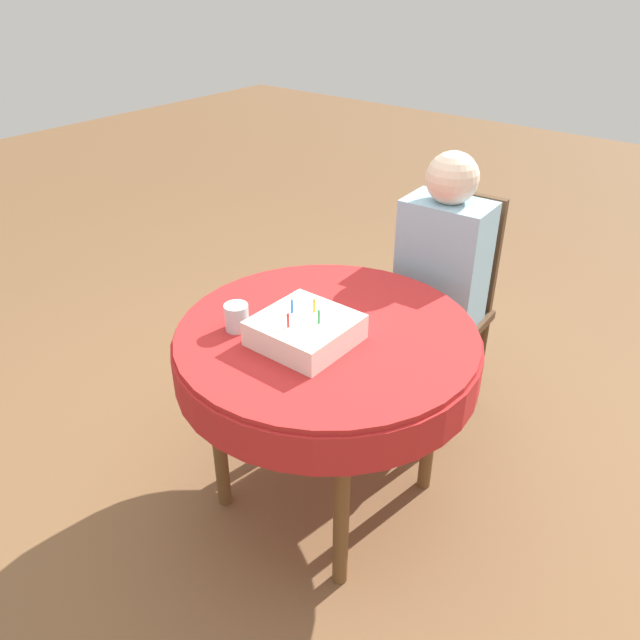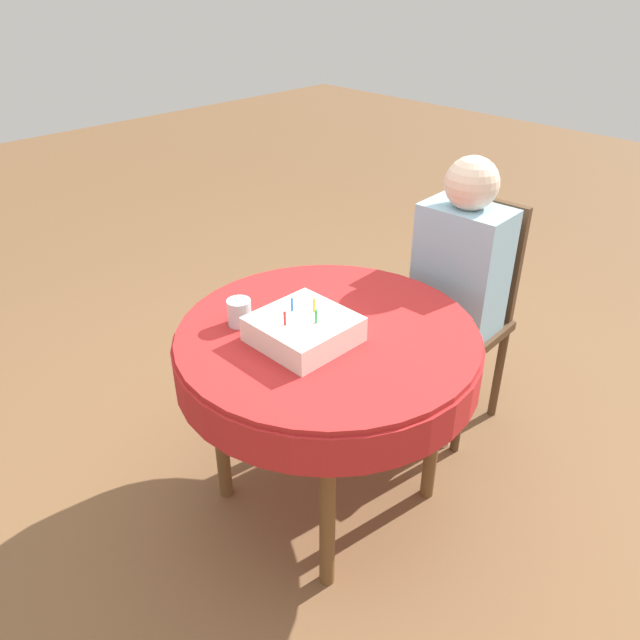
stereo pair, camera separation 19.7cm
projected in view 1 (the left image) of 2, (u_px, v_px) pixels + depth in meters
The scene contains 6 objects.
ground_plane at pixel (326, 492), 2.39m from camera, with size 12.00×12.00×0.00m, color brown.
dining_table at pixel (327, 353), 2.06m from camera, with size 1.00×1.00×0.73m.
chair at pixel (445, 301), 2.62m from camera, with size 0.39×0.39×0.97m.
person at pixel (440, 269), 2.46m from camera, with size 0.34×0.32×1.17m.
birthday_cake at pixel (305, 330), 1.94m from camera, with size 0.28×0.28×0.13m.
drinking_glass at pixel (237, 317), 2.00m from camera, with size 0.08×0.08×0.09m.
Camera 1 is at (1.05, -1.35, 1.79)m, focal length 35.00 mm.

